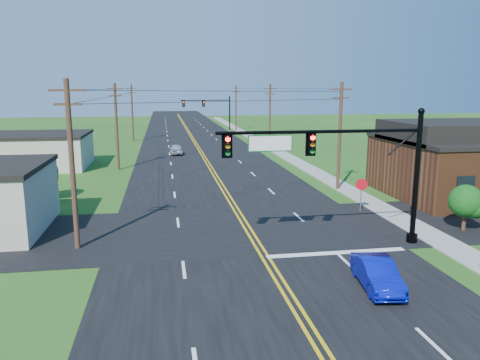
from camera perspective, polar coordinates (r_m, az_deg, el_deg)
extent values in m
plane|color=#284B15|center=(18.00, 7.52, -17.20)|extent=(260.00, 260.00, 0.00)
cube|color=black|center=(65.84, -5.15, 3.74)|extent=(16.00, 220.00, 0.04)
cube|color=black|center=(28.82, 0.59, -5.98)|extent=(70.00, 10.00, 0.04)
cube|color=gray|center=(57.82, 6.05, 2.70)|extent=(2.00, 160.00, 0.08)
cylinder|color=black|center=(27.26, 20.69, 0.05)|extent=(0.28, 0.28, 7.20)
cylinder|color=black|center=(28.06, 20.21, -6.68)|extent=(0.60, 0.60, 0.50)
sphere|color=black|center=(26.83, 21.24, 7.82)|extent=(0.36, 0.36, 0.36)
cylinder|color=black|center=(24.58, 9.89, 5.83)|extent=(11.00, 0.18, 0.18)
cube|color=#04551B|center=(23.89, 3.70, 4.49)|extent=(2.30, 0.06, 0.85)
cylinder|color=black|center=(96.20, -1.27, 8.27)|extent=(0.28, 0.28, 7.20)
cylinder|color=black|center=(96.43, -1.26, 6.28)|extent=(0.60, 0.60, 0.50)
sphere|color=black|center=(96.08, -1.28, 10.47)|extent=(0.36, 0.36, 0.36)
cylinder|color=black|center=(95.53, -4.29, 9.66)|extent=(10.00, 0.18, 0.18)
cube|color=#04551B|center=(95.31, -6.23, 9.29)|extent=(2.30, 0.06, 0.85)
cube|color=brown|center=(41.84, 27.09, 1.26)|extent=(14.00, 11.00, 4.40)
cube|color=beige|center=(55.41, -24.21, 3.14)|extent=(12.00, 9.00, 3.40)
cube|color=black|center=(55.21, -24.37, 5.04)|extent=(12.20, 9.20, 0.30)
cylinder|color=#382519|center=(25.87, -19.78, 1.57)|extent=(0.28, 0.28, 9.00)
cube|color=#382519|center=(25.55, -20.37, 10.22)|extent=(1.80, 0.12, 0.12)
cube|color=#382519|center=(25.56, -20.26, 8.65)|extent=(1.40, 0.12, 0.12)
cylinder|color=#382519|center=(50.49, -14.81, 6.26)|extent=(0.28, 0.28, 9.00)
cube|color=#382519|center=(50.33, -15.03, 10.68)|extent=(1.80, 0.12, 0.12)
cube|color=#382519|center=(50.34, -14.99, 9.89)|extent=(1.40, 0.12, 0.12)
cylinder|color=#382519|center=(77.36, -13.00, 7.94)|extent=(0.28, 0.28, 9.00)
cube|color=#382519|center=(77.26, -13.12, 10.83)|extent=(1.80, 0.12, 0.12)
cube|color=#382519|center=(77.26, -13.10, 10.31)|extent=(1.40, 0.12, 0.12)
cylinder|color=#382519|center=(40.08, 12.05, 5.19)|extent=(0.28, 0.28, 9.00)
cube|color=#382519|center=(39.87, 12.28, 10.77)|extent=(1.80, 0.12, 0.12)
cube|color=#382519|center=(39.88, 12.24, 9.76)|extent=(1.40, 0.12, 0.12)
cylinder|color=#382519|center=(64.90, 3.65, 7.63)|extent=(0.28, 0.28, 9.00)
cube|color=#382519|center=(64.77, 3.69, 11.07)|extent=(1.80, 0.12, 0.12)
cube|color=#382519|center=(64.78, 3.68, 10.45)|extent=(1.40, 0.12, 0.12)
cylinder|color=#382519|center=(94.33, -0.49, 8.76)|extent=(0.28, 0.28, 9.00)
cube|color=#382519|center=(94.25, -0.49, 11.13)|extent=(1.80, 0.12, 0.12)
cube|color=#382519|center=(94.25, -0.49, 10.71)|extent=(1.40, 0.12, 0.12)
cylinder|color=#382519|center=(46.69, 17.19, 1.32)|extent=(0.24, 0.24, 1.85)
sphere|color=#104412|center=(46.44, 17.31, 3.37)|extent=(3.00, 3.00, 3.00)
cylinder|color=#382519|center=(31.37, 25.63, -4.46)|extent=(0.24, 0.24, 1.32)
sphere|color=#104412|center=(31.09, 25.82, -2.33)|extent=(2.00, 2.00, 2.00)
cylinder|color=#382519|center=(39.02, -22.85, -1.16)|extent=(0.24, 0.24, 1.54)
sphere|color=#104412|center=(38.77, -23.01, 0.86)|extent=(2.40, 2.40, 2.40)
imported|color=#0813B4|center=(21.35, 16.35, -10.98)|extent=(1.84, 4.02, 1.28)
imported|color=silver|center=(61.20, -7.82, 3.72)|extent=(1.80, 3.99, 1.33)
cylinder|color=slate|center=(33.61, 14.52, -1.92)|extent=(0.09, 0.09, 2.21)
cylinder|color=#B30A16|center=(33.40, 14.61, -0.53)|extent=(0.81, 0.32, 0.84)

